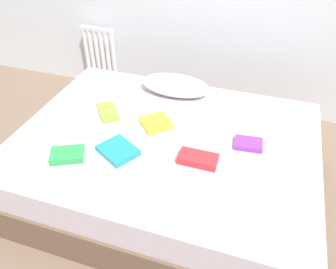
% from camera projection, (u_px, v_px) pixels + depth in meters
% --- Properties ---
extents(ground_plane, '(8.00, 8.00, 0.00)m').
position_uv_depth(ground_plane, '(166.00, 188.00, 2.52)').
color(ground_plane, '#7F6651').
extents(bed, '(2.00, 1.50, 0.50)m').
position_uv_depth(bed, '(166.00, 164.00, 2.37)').
color(bed, brown).
rests_on(bed, ground).
extents(radiator, '(0.35, 0.04, 0.57)m').
position_uv_depth(radiator, '(100.00, 54.00, 3.45)').
color(radiator, white).
rests_on(radiator, ground).
extents(pillow, '(0.54, 0.26, 0.15)m').
position_uv_depth(pillow, '(175.00, 85.00, 2.60)').
color(pillow, white).
rests_on(pillow, bed).
extents(textbook_green, '(0.24, 0.22, 0.04)m').
position_uv_depth(textbook_green, '(67.00, 155.00, 2.04)').
color(textbook_green, green).
rests_on(textbook_green, bed).
extents(textbook_teal, '(0.29, 0.28, 0.04)m').
position_uv_depth(textbook_teal, '(118.00, 150.00, 2.07)').
color(textbook_teal, teal).
rests_on(textbook_teal, bed).
extents(textbook_lime, '(0.25, 0.27, 0.03)m').
position_uv_depth(textbook_lime, '(108.00, 112.00, 2.42)').
color(textbook_lime, '#8CC638').
rests_on(textbook_lime, bed).
extents(textbook_purple, '(0.19, 0.14, 0.03)m').
position_uv_depth(textbook_purple, '(248.00, 144.00, 2.13)').
color(textbook_purple, purple).
rests_on(textbook_purple, bed).
extents(textbook_yellow, '(0.25, 0.25, 0.05)m').
position_uv_depth(textbook_yellow, '(156.00, 123.00, 2.29)').
color(textbook_yellow, yellow).
rests_on(textbook_yellow, bed).
extents(textbook_red, '(0.24, 0.12, 0.05)m').
position_uv_depth(textbook_red, '(198.00, 159.00, 2.00)').
color(textbook_red, red).
rests_on(textbook_red, bed).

